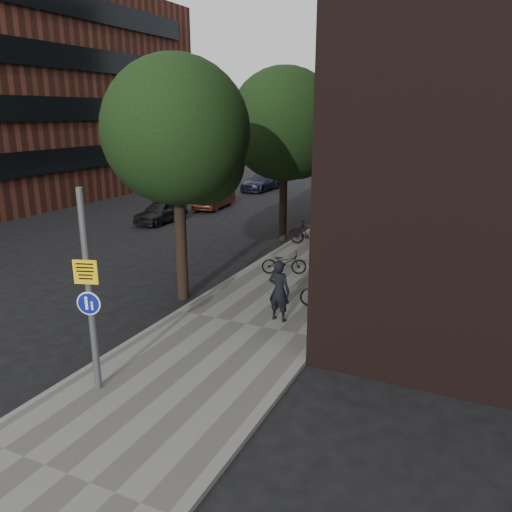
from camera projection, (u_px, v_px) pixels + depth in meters
The scene contains 15 objects.
ground at pixel (171, 381), 11.23m from camera, with size 120.00×120.00×0.00m, color black.
sidewalk at pixel (320, 263), 19.80m from camera, with size 4.50×60.00×0.12m, color slate.
curb_edge at pixel (269, 256), 20.72m from camera, with size 0.15×60.00×0.13m, color slate.
street_tree_near at pixel (181, 137), 14.87m from camera, with size 4.40×4.40×7.50m.
street_tree_mid at pixel (287, 129), 22.26m from camera, with size 5.00×5.00×7.80m.
street_tree_far at pixel (342, 124), 30.08m from camera, with size 5.00×5.00×7.80m.
signpost at pixel (89, 292), 10.15m from camera, with size 0.48×0.19×4.33m.
pedestrian at pixel (279, 291), 14.00m from camera, with size 0.65×0.42×1.77m, color black.
parked_bike_facade_near at pixel (330, 293), 15.03m from camera, with size 0.63×1.81×0.95m, color black.
parked_bike_facade_far at pixel (369, 249), 19.55m from camera, with size 0.52×1.85×1.11m, color black.
parked_bike_curb_near at pixel (284, 263), 18.17m from camera, with size 0.57×1.63×0.86m, color black.
parked_bike_curb_far at pixel (308, 233), 22.10m from camera, with size 0.51×1.82×1.09m, color black.
parked_car_near at pixel (161, 211), 27.18m from camera, with size 1.43×3.55×1.21m, color black.
parked_car_mid at pixel (214, 198), 31.20m from camera, with size 1.34×3.83×1.26m, color maroon.
parked_car_far at pixel (262, 182), 38.36m from camera, with size 1.81×4.46×1.29m, color #1B1F32.
Camera 1 is at (5.99, -8.23, 5.84)m, focal length 35.00 mm.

